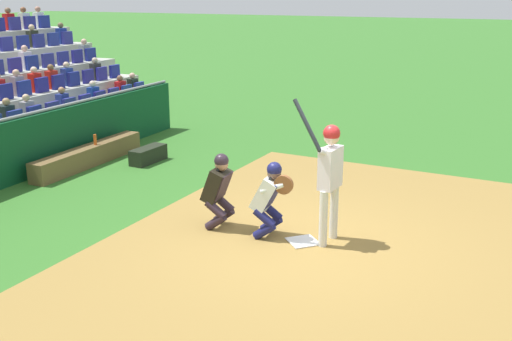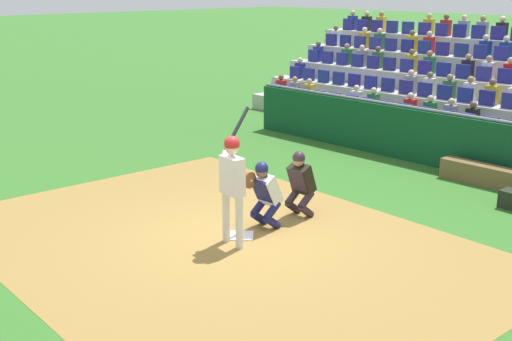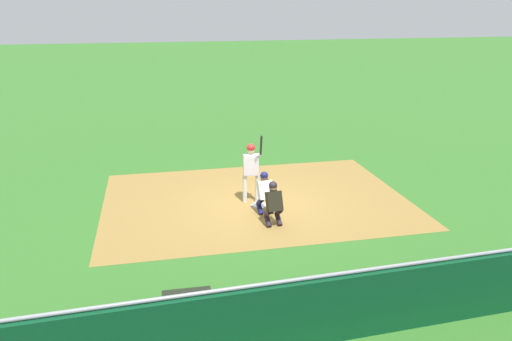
{
  "view_description": "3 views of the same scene",
  "coord_description": "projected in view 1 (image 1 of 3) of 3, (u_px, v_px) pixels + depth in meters",
  "views": [
    {
      "loc": [
        8.29,
        3.06,
        3.83
      ],
      "look_at": [
        0.52,
        -0.57,
        1.25
      ],
      "focal_mm": 42.44,
      "sensor_mm": 36.0,
      "label": 1
    },
    {
      "loc": [
        -8.0,
        7.15,
        4.28
      ],
      "look_at": [
        -0.14,
        -0.23,
        1.19
      ],
      "focal_mm": 46.09,
      "sensor_mm": 36.0,
      "label": 2
    },
    {
      "loc": [
        -3.59,
        -13.4,
        5.75
      ],
      "look_at": [
        -0.29,
        -0.68,
        1.37
      ],
      "focal_mm": 34.11,
      "sensor_mm": 36.0,
      "label": 3
    }
  ],
  "objects": [
    {
      "name": "water_bottle_on_bench",
      "position": [
        95.0,
        140.0,
        13.71
      ],
      "size": [
        0.07,
        0.07,
        0.24
      ],
      "primitive_type": "cylinder",
      "color": "#CF551E",
      "rests_on": "dugout_bench"
    },
    {
      "name": "equipment_duffel_bag",
      "position": [
        148.0,
        155.0,
        13.91
      ],
      "size": [
        1.0,
        0.42,
        0.35
      ],
      "primitive_type": "cube",
      "rotation": [
        0.0,
        0.0,
        -0.06
      ],
      "color": "black",
      "rests_on": "ground_plane"
    },
    {
      "name": "batter_at_plate",
      "position": [
        330.0,
        170.0,
        9.21
      ],
      "size": [
        0.59,
        0.7,
        2.28
      ],
      "color": "silver",
      "rests_on": "ground_plane"
    },
    {
      "name": "catcher_crouching",
      "position": [
        270.0,
        195.0,
        9.56
      ],
      "size": [
        0.48,
        0.73,
        1.27
      ],
      "color": "#181A50",
      "rests_on": "ground_plane"
    },
    {
      "name": "home_plate_marker",
      "position": [
        303.0,
        241.0,
        9.53
      ],
      "size": [
        0.62,
        0.62,
        0.02
      ],
      "primitive_type": "cube",
      "rotation": [
        0.0,
        0.0,
        0.79
      ],
      "color": "white",
      "rests_on": "infield_dirt_patch"
    },
    {
      "name": "home_plate_umpire",
      "position": [
        219.0,
        187.0,
        9.95
      ],
      "size": [
        0.48,
        0.48,
        1.3
      ],
      "color": "#2C1F2A",
      "rests_on": "ground_plane"
    },
    {
      "name": "dugout_bench",
      "position": [
        89.0,
        156.0,
        13.66
      ],
      "size": [
        3.33,
        0.4,
        0.44
      ],
      "primitive_type": "cube",
      "color": "brown",
      "rests_on": "ground_plane"
    },
    {
      "name": "infield_dirt_patch",
      "position": [
        333.0,
        248.0,
        9.33
      ],
      "size": [
        9.71,
        7.13,
        0.01
      ],
      "primitive_type": "cube",
      "rotation": [
        0.0,
        0.0,
        -0.04
      ],
      "color": "olive",
      "rests_on": "ground_plane"
    },
    {
      "name": "ground_plane",
      "position": [
        303.0,
        242.0,
        9.54
      ],
      "size": [
        160.0,
        160.0,
        0.0
      ],
      "primitive_type": "plane",
      "color": "#326B26"
    }
  ]
}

